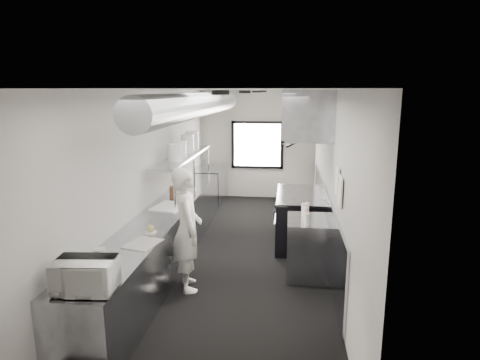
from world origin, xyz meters
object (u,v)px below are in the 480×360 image
(far_work_table, at_px, (209,186))
(knife_block, at_px, (172,192))
(exhaust_hood, at_px, (306,114))
(line_cook, at_px, (187,229))
(small_plate, at_px, (151,232))
(range, at_px, (299,218))
(microwave, at_px, (85,276))
(plate_stack_b, at_px, (180,149))
(squeeze_bottle_c, at_px, (306,213))
(squeeze_bottle_e, at_px, (307,208))
(squeeze_bottle_d, at_px, (304,209))
(bottle_station, at_px, (308,248))
(deli_tub_b, at_px, (100,252))
(cutting_board, at_px, (169,206))
(deli_tub_a, at_px, (90,266))
(squeeze_bottle_a, at_px, (307,219))
(squeeze_bottle_b, at_px, (305,217))
(pass_shelf, at_px, (184,157))
(plate_stack_a, at_px, (175,152))
(plate_stack_d, at_px, (192,141))
(plate_stack_c, at_px, (187,143))
(prep_counter, at_px, (165,237))

(far_work_table, xyz_separation_m, knife_block, (-0.09, -2.93, 0.56))
(exhaust_hood, xyz_separation_m, line_cook, (-1.67, -2.01, -1.51))
(line_cook, bearing_deg, small_plate, 98.19)
(far_work_table, bearing_deg, line_cook, -82.76)
(range, relative_size, microwave, 3.04)
(far_work_table, xyz_separation_m, plate_stack_b, (-0.06, -2.40, 1.27))
(knife_block, bearing_deg, squeeze_bottle_c, -36.39)
(knife_block, relative_size, squeeze_bottle_e, 1.25)
(line_cook, xyz_separation_m, microwave, (-0.51, -1.93, 0.18))
(squeeze_bottle_d, distance_m, squeeze_bottle_e, 0.15)
(bottle_station, xyz_separation_m, far_work_table, (-2.30, 3.90, 0.00))
(line_cook, bearing_deg, deli_tub_b, 124.03)
(cutting_board, distance_m, plate_stack_b, 1.37)
(microwave, bearing_deg, plate_stack_b, 86.30)
(deli_tub_a, relative_size, knife_block, 0.60)
(squeeze_bottle_a, xyz_separation_m, squeeze_bottle_d, (-0.03, 0.51, 0.00))
(small_plate, height_order, squeeze_bottle_b, squeeze_bottle_b)
(pass_shelf, height_order, plate_stack_a, plate_stack_a)
(range, height_order, line_cook, line_cook)
(squeeze_bottle_c, bearing_deg, plate_stack_d, 134.41)
(bottle_station, bearing_deg, microwave, -131.42)
(plate_stack_c, bearing_deg, squeeze_bottle_d, -39.06)
(squeeze_bottle_d, bearing_deg, range, 91.28)
(pass_shelf, relative_size, deli_tub_a, 23.76)
(squeeze_bottle_a, bearing_deg, squeeze_bottle_d, 93.55)
(prep_counter, relative_size, plate_stack_c, 16.41)
(cutting_board, distance_m, squeeze_bottle_e, 2.26)
(small_plate, height_order, squeeze_bottle_d, squeeze_bottle_d)
(deli_tub_a, height_order, squeeze_bottle_c, squeeze_bottle_c)
(range, xyz_separation_m, cutting_board, (-2.17, -1.00, 0.44))
(squeeze_bottle_a, height_order, squeeze_bottle_c, squeeze_bottle_a)
(cutting_board, relative_size, squeeze_bottle_d, 3.26)
(prep_counter, xyz_separation_m, squeeze_bottle_a, (2.25, -0.51, 0.54))
(deli_tub_a, xyz_separation_m, squeeze_bottle_a, (2.37, 1.77, 0.05))
(plate_stack_b, xyz_separation_m, squeeze_bottle_a, (2.30, -1.81, -0.73))
(deli_tub_a, xyz_separation_m, plate_stack_c, (0.07, 4.12, 0.81))
(squeeze_bottle_d, bearing_deg, plate_stack_d, 136.54)
(knife_block, relative_size, plate_stack_b, 0.70)
(plate_stack_b, relative_size, squeeze_bottle_b, 1.87)
(plate_stack_c, bearing_deg, squeeze_bottle_b, -43.82)
(plate_stack_a, bearing_deg, squeeze_bottle_e, -17.53)
(knife_block, height_order, plate_stack_b, plate_stack_b)
(bottle_station, height_order, microwave, microwave)
(cutting_board, height_order, plate_stack_c, plate_stack_c)
(bottle_station, bearing_deg, deli_tub_b, -145.47)
(deli_tub_b, bearing_deg, squeeze_bottle_c, 35.33)
(plate_stack_a, bearing_deg, squeeze_bottle_d, -20.97)
(bottle_station, relative_size, line_cook, 0.51)
(exhaust_hood, bearing_deg, squeeze_bottle_d, -91.51)
(plate_stack_b, xyz_separation_m, squeeze_bottle_c, (2.30, -1.49, -0.73))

